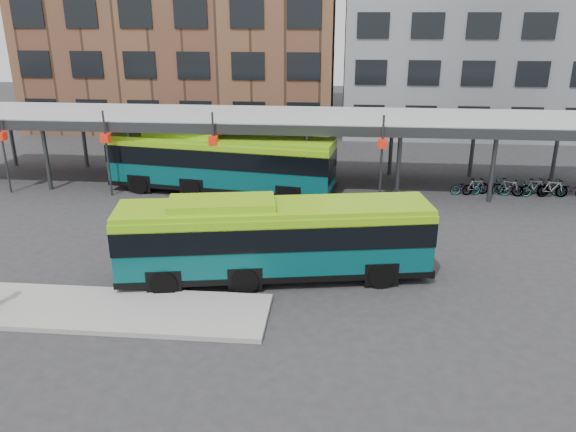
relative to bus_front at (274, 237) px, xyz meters
name	(u,v)px	position (x,y,z in m)	size (l,w,h in m)	color
ground	(239,278)	(-1.34, -0.25, -1.71)	(120.00, 120.00, 0.00)	#28282B
boarding_island	(69,308)	(-6.84, -3.25, -1.62)	(14.00, 3.00, 0.18)	gray
canopy	(274,119)	(-1.40, 12.62, 2.20)	(40.00, 6.53, 4.80)	#999B9E
building_grey	(490,8)	(14.66, 31.75, 8.29)	(24.00, 14.00, 20.00)	slate
bus_front	(274,237)	(0.00, 0.00, 0.00)	(12.14, 4.54, 3.28)	#06474B
bus_rear	(220,161)	(-4.31, 10.60, 0.14)	(13.13, 4.62, 3.55)	#06474B
bike_rack	(518,187)	(12.55, 11.56, -1.23)	(7.52, 1.48, 1.04)	slate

